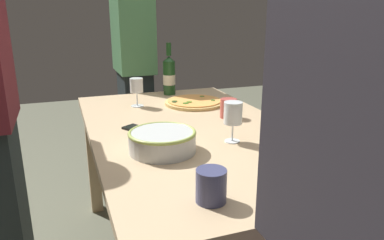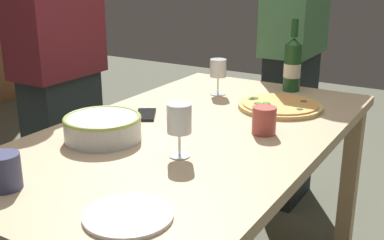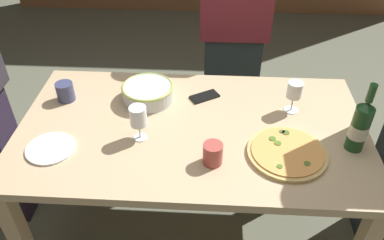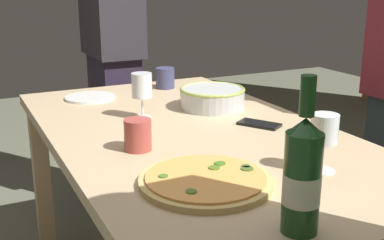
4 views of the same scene
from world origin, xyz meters
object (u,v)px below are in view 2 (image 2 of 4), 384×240
Objects in this scene: dining_table at (192,155)px; person_host at (293,48)px; wine_bottle at (292,64)px; cell_phone at (146,115)px; cup_ceramic at (4,171)px; person_guest_left at (59,71)px; cup_amber at (264,120)px; side_plate at (128,216)px; serving_bowl at (103,127)px; wine_glass_by_bottle at (218,70)px; pizza at (280,106)px; wine_glass_near_pizza at (179,120)px.

person_host reaches higher than dining_table.
dining_table is 1.12m from person_host.
wine_bottle reaches higher than cell_phone.
person_guest_left reaches higher than cup_ceramic.
cup_amber is 0.70m from side_plate.
dining_table is 16.85× the size of cup_ceramic.
serving_bowl is 0.79× the size of wine_bottle.
wine_glass_by_bottle is (0.47, 0.15, 0.20)m from dining_table.
wine_bottle is 0.62m from cup_amber.
wine_bottle is at bearing -149.15° from cell_phone.
cup_amber reaches higher than pizza.
person_host is at bearing 7.70° from side_plate.
cup_ceramic is at bearing 162.03° from pizza.
cup_amber is 0.84m from cup_ceramic.
wine_bottle reaches higher than pizza.
person_host reaches higher than person_guest_left.
cell_phone is 0.08× the size of person_host.
person_host is (1.00, 0.27, 0.08)m from cup_amber.
wine_bottle is 0.19× the size of person_host.
cup_ceramic is at bearing 151.26° from cup_amber.
side_plate and cell_phone have the same top height.
wine_bottle is 0.92m from wine_glass_near_pizza.
pizza is 0.21× the size of person_guest_left.
cup_ceramic is at bearing 168.22° from wine_bottle.
side_plate is at bearing -176.16° from wine_bottle.
wine_bottle is 0.74m from cell_phone.
dining_table is 4.75× the size of pizza.
person_guest_left reaches higher than side_plate.
cup_ceramic is at bearing -37.54° from person_guest_left.
dining_table is at bearing -162.08° from wine_glass_by_bottle.
side_plate is (-1.30, -0.09, -0.12)m from wine_bottle.
cell_phone is at bearing 152.48° from wine_bottle.
wine_glass_by_bottle is 1.09× the size of cell_phone.
person_guest_left is at bearing -44.63° from person_host.
wine_glass_near_pizza is at bearing 157.17° from cup_amber.
cup_ceramic is (-0.64, 0.18, 0.14)m from dining_table.
person_host is (0.63, -0.11, 0.01)m from wine_glass_by_bottle.
pizza is at bearing -168.08° from wine_bottle.
wine_glass_near_pizza reaches higher than cup_amber.
wine_bottle reaches higher than cup_amber.
person_host is at bearing 19.57° from wine_bottle.
dining_table is at bearing -15.46° from cup_ceramic.
dining_table is 0.68m from cup_ceramic.
cell_phone is at bearing 168.73° from wine_glass_by_bottle.
cell_phone is (0.65, 0.43, 0.00)m from side_plate.
cup_ceramic is at bearing 178.73° from wine_glass_by_bottle.
person_guest_left is at bearing 65.40° from wine_glass_near_pizza.
person_guest_left is at bearing 76.20° from dining_table.
wine_glass_near_pizza is (-0.63, 0.07, 0.11)m from pizza.
dining_table is at bearing -0.00° from person_host.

